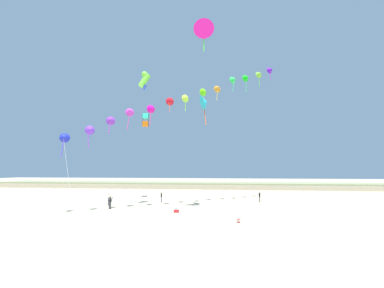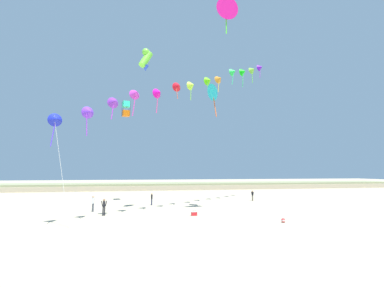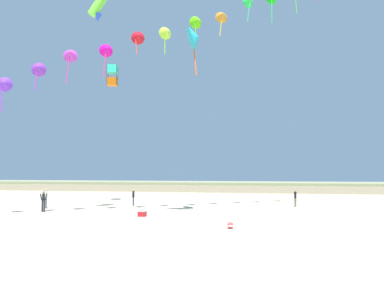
{
  "view_description": "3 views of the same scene",
  "coord_description": "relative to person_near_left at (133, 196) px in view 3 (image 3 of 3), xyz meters",
  "views": [
    {
      "loc": [
        3.52,
        -20.38,
        5.13
      ],
      "look_at": [
        -0.25,
        9.12,
        8.01
      ],
      "focal_mm": 24.0,
      "sensor_mm": 36.0,
      "label": 1
    },
    {
      "loc": [
        -7.16,
        -15.97,
        4.46
      ],
      "look_at": [
        -1.89,
        13.0,
        7.57
      ],
      "focal_mm": 24.0,
      "sensor_mm": 36.0,
      "label": 2
    },
    {
      "loc": [
        7.74,
        -18.02,
        3.22
      ],
      "look_at": [
        1.19,
        11.17,
        5.27
      ],
      "focal_mm": 38.0,
      "sensor_mm": 36.0,
      "label": 3
    }
  ],
  "objects": [
    {
      "name": "person_far_left",
      "position": [
        15.04,
        2.17,
        -0.02
      ],
      "size": [
        0.26,
        0.53,
        1.53
      ],
      "color": "#726656",
      "rests_on": "ground"
    },
    {
      "name": "large_kite_low_lead",
      "position": [
        -1.1,
        -5.91,
        16.41
      ],
      "size": [
        1.84,
        1.45,
        2.68
      ],
      "color": "#72E739"
    },
    {
      "name": "ground_plane",
      "position": [
        6.24,
        -18.73,
        -0.91
      ],
      "size": [
        240.0,
        240.0,
        0.0
      ],
      "primitive_type": "plane",
      "color": "tan"
    },
    {
      "name": "large_kite_mid_trail",
      "position": [
        -3.87,
        3.53,
        12.68
      ],
      "size": [
        1.26,
        1.26,
        2.22
      ],
      "color": "#CE5D0B"
    },
    {
      "name": "beach_ball",
      "position": [
        11.01,
        -13.59,
        -0.73
      ],
      "size": [
        0.36,
        0.36,
        0.36
      ],
      "color": "red",
      "rests_on": "ground"
    },
    {
      "name": "dune_ridge",
      "position": [
        6.24,
        30.22,
        -0.16
      ],
      "size": [
        120.0,
        10.88,
        1.51
      ],
      "color": "tan",
      "rests_on": "ground"
    },
    {
      "name": "large_kite_high_solo",
      "position": [
        7.19,
        -5.46,
        13.08
      ],
      "size": [
        1.83,
        2.35,
        4.2
      ],
      "color": "#21C6D5"
    },
    {
      "name": "person_near_right",
      "position": [
        -4.94,
        -7.22,
        0.05
      ],
      "size": [
        0.58,
        0.25,
        1.67
      ],
      "color": "black",
      "rests_on": "ground"
    },
    {
      "name": "person_mid_center",
      "position": [
        -6.53,
        -4.33,
        0.1
      ],
      "size": [
        0.41,
        0.55,
        1.75
      ],
      "color": "#474C56",
      "rests_on": "ground"
    },
    {
      "name": "person_near_left",
      "position": [
        0.0,
        0.0,
        0.0
      ],
      "size": [
        0.24,
        0.55,
        1.58
      ],
      "color": "#282D4C",
      "rests_on": "ground"
    },
    {
      "name": "beach_cooler",
      "position": [
        4.02,
        -8.76,
        -0.7
      ],
      "size": [
        0.58,
        0.41,
        0.46
      ],
      "color": "red",
      "rests_on": "ground"
    },
    {
      "name": "kite_banner_string",
      "position": [
        4.68,
        -4.62,
        14.23
      ],
      "size": [
        27.06,
        17.21,
        22.17
      ],
      "color": "#1E2BC6"
    }
  ]
}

